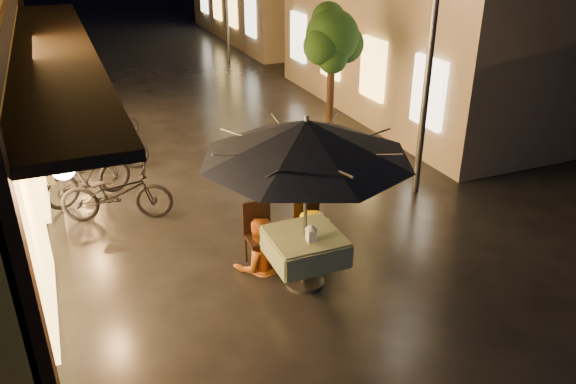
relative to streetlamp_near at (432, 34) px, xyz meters
name	(u,v)px	position (x,y,z in m)	size (l,w,h in m)	color
ground	(317,282)	(-3.00, -2.00, -2.92)	(90.00, 90.00, 0.00)	black
street_tree	(332,40)	(-0.59, 2.51, -0.50)	(1.43, 1.20, 3.15)	black
streetlamp_near	(432,34)	(0.00, 0.00, 0.00)	(0.36, 0.36, 4.23)	#59595E
cafe_table	(305,247)	(-3.16, -1.93, -2.33)	(0.99, 0.99, 0.78)	#59595E
patio_umbrella	(306,139)	(-3.16, -1.93, -0.77)	(2.78, 2.78, 2.46)	#59595E
cafe_chair_left	(259,231)	(-3.56, -1.19, -2.38)	(0.42, 0.42, 0.97)	black
cafe_chair_right	(309,221)	(-2.76, -1.19, -2.38)	(0.42, 0.42, 0.97)	black
table_lantern	(311,232)	(-3.16, -2.12, -2.00)	(0.16, 0.16, 0.25)	white
person_orange	(258,221)	(-3.62, -1.33, -2.13)	(0.76, 0.59, 1.57)	#C05F1D
person_yellow	(313,213)	(-2.79, -1.38, -2.16)	(0.98, 0.56, 1.52)	#FFD200
bicycle_0	(116,193)	(-5.32, 1.01, -2.43)	(0.65, 1.85, 0.97)	black
bicycle_1	(88,175)	(-5.70, 1.94, -2.42)	(0.47, 1.67, 1.00)	black
bicycle_2	(105,150)	(-5.27, 3.26, -2.47)	(0.60, 1.72, 0.90)	black
bicycle_3	(94,138)	(-5.42, 3.90, -2.41)	(0.48, 1.70, 1.02)	black
bicycle_4	(102,124)	(-5.16, 4.95, -2.47)	(0.59, 1.69, 0.89)	black
bicycle_5	(73,101)	(-5.64, 7.12, -2.45)	(0.44, 1.56, 0.94)	black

